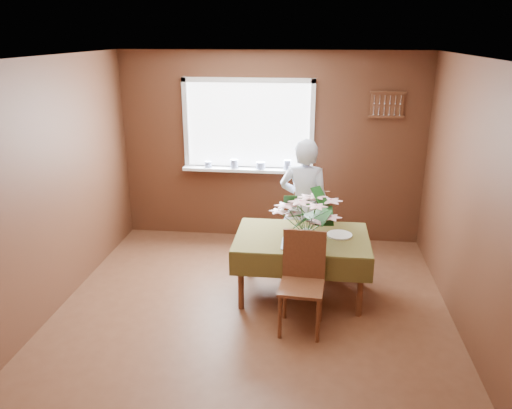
# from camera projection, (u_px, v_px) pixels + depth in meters

# --- Properties ---
(floor) EXTENTS (4.50, 4.50, 0.00)m
(floor) POSITION_uv_depth(u_px,v_px,m) (249.00, 324.00, 4.89)
(floor) COLOR #57301D
(floor) RESTS_ON ground
(ceiling) EXTENTS (4.50, 4.50, 0.00)m
(ceiling) POSITION_uv_depth(u_px,v_px,m) (248.00, 59.00, 4.07)
(ceiling) COLOR white
(ceiling) RESTS_ON wall_back
(wall_back) EXTENTS (4.00, 0.00, 4.00)m
(wall_back) POSITION_uv_depth(u_px,v_px,m) (271.00, 148.00, 6.59)
(wall_back) COLOR brown
(wall_back) RESTS_ON floor
(wall_front) EXTENTS (4.00, 0.00, 4.00)m
(wall_front) POSITION_uv_depth(u_px,v_px,m) (187.00, 356.00, 2.37)
(wall_front) COLOR brown
(wall_front) RESTS_ON floor
(wall_left) EXTENTS (0.00, 4.50, 4.50)m
(wall_left) POSITION_uv_depth(u_px,v_px,m) (39.00, 195.00, 4.70)
(wall_left) COLOR brown
(wall_left) RESTS_ON floor
(wall_right) EXTENTS (0.00, 4.50, 4.50)m
(wall_right) POSITION_uv_depth(u_px,v_px,m) (481.00, 212.00, 4.26)
(wall_right) COLOR brown
(wall_right) RESTS_ON floor
(window_assembly) EXTENTS (1.72, 0.20, 1.22)m
(window_assembly) POSITION_uv_depth(u_px,v_px,m) (248.00, 140.00, 6.54)
(window_assembly) COLOR white
(window_assembly) RESTS_ON wall_back
(spoon_rack) EXTENTS (0.44, 0.05, 0.33)m
(spoon_rack) POSITION_uv_depth(u_px,v_px,m) (387.00, 105.00, 6.20)
(spoon_rack) COLOR brown
(spoon_rack) RESTS_ON wall_back
(dining_table) EXTENTS (1.40, 0.96, 0.69)m
(dining_table) POSITION_uv_depth(u_px,v_px,m) (302.00, 243.00, 5.26)
(dining_table) COLOR brown
(dining_table) RESTS_ON floor
(chair_far) EXTENTS (0.47, 0.48, 0.96)m
(chair_far) POSITION_uv_depth(u_px,v_px,m) (309.00, 223.00, 6.01)
(chair_far) COLOR brown
(chair_far) RESTS_ON floor
(chair_near) EXTENTS (0.44, 0.44, 0.95)m
(chair_near) POSITION_uv_depth(u_px,v_px,m) (303.00, 277.00, 4.71)
(chair_near) COLOR brown
(chair_near) RESTS_ON floor
(seated_woman) EXTENTS (0.64, 0.47, 1.59)m
(seated_woman) POSITION_uv_depth(u_px,v_px,m) (304.00, 206.00, 5.80)
(seated_woman) COLOR white
(seated_woman) RESTS_ON floor
(flower_bouquet) EXTENTS (0.57, 0.57, 0.49)m
(flower_bouquet) POSITION_uv_depth(u_px,v_px,m) (307.00, 213.00, 4.97)
(flower_bouquet) COLOR white
(flower_bouquet) RESTS_ON dining_table
(side_plate) EXTENTS (0.27, 0.27, 0.01)m
(side_plate) POSITION_uv_depth(u_px,v_px,m) (339.00, 235.00, 5.25)
(side_plate) COLOR white
(side_plate) RESTS_ON dining_table
(table_knife) EXTENTS (0.12, 0.23, 0.00)m
(table_knife) POSITION_uv_depth(u_px,v_px,m) (316.00, 241.00, 5.08)
(table_knife) COLOR silver
(table_knife) RESTS_ON dining_table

